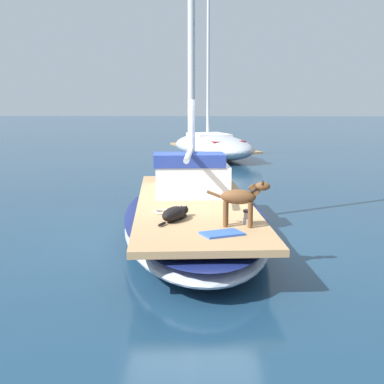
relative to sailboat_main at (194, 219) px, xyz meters
The scene contains 9 objects.
ground_plane 0.34m from the sailboat_main, ahead, with size 120.00×120.00×0.00m, color navy.
sailboat_main is the anchor object (origin of this frame).
cabin_house 1.30m from the sailboat_main, 95.42° to the left, with size 1.59×2.33×0.84m.
dog_black 1.65m from the sailboat_main, 98.95° to the right, with size 0.48×0.91×0.22m.
dog_brown 2.22m from the sailboat_main, 68.70° to the right, with size 0.94×0.28×0.70m.
deck_winch 2.00m from the sailboat_main, 63.45° to the right, with size 0.16×0.16×0.21m.
coiled_rope 1.19m from the sailboat_main, 114.52° to the right, with size 0.32×0.32×0.04m, color beige.
deck_towel 2.52m from the sailboat_main, 79.09° to the right, with size 0.56×0.36×0.03m, color blue.
moored_boat_far_astern 12.87m from the sailboat_main, 88.42° to the left, with size 4.47×6.19×7.87m.
Camera 1 is at (0.32, -10.08, 2.58)m, focal length 52.50 mm.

